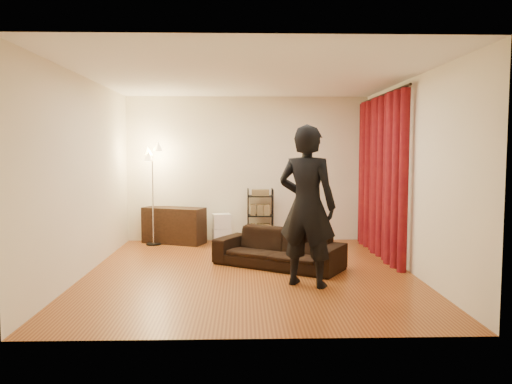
{
  "coord_description": "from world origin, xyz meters",
  "views": [
    {
      "loc": [
        -0.1,
        -6.87,
        1.7
      ],
      "look_at": [
        0.1,
        0.3,
        1.1
      ],
      "focal_mm": 35.0,
      "sensor_mm": 36.0,
      "label": 1
    }
  ],
  "objects_px": {
    "media_cabinet": "(174,225)",
    "floor_lamp": "(153,196)",
    "wire_shelf": "(260,216)",
    "person": "(307,206)",
    "storage_boxes": "(222,228)",
    "sofa": "(278,248)"
  },
  "relations": [
    {
      "from": "sofa",
      "to": "media_cabinet",
      "type": "bearing_deg",
      "value": 164.4
    },
    {
      "from": "media_cabinet",
      "to": "floor_lamp",
      "type": "relative_size",
      "value": 0.63
    },
    {
      "from": "person",
      "to": "floor_lamp",
      "type": "distance_m",
      "value": 3.7
    },
    {
      "from": "storage_boxes",
      "to": "wire_shelf",
      "type": "bearing_deg",
      "value": 1.49
    },
    {
      "from": "media_cabinet",
      "to": "storage_boxes",
      "type": "relative_size",
      "value": 2.09
    },
    {
      "from": "media_cabinet",
      "to": "storage_boxes",
      "type": "xyz_separation_m",
      "value": [
        0.87,
        0.03,
        -0.06
      ]
    },
    {
      "from": "sofa",
      "to": "storage_boxes",
      "type": "distance_m",
      "value": 2.15
    },
    {
      "from": "sofa",
      "to": "floor_lamp",
      "type": "bearing_deg",
      "value": 171.85
    },
    {
      "from": "storage_boxes",
      "to": "floor_lamp",
      "type": "xyz_separation_m",
      "value": [
        -1.22,
        -0.18,
        0.62
      ]
    },
    {
      "from": "person",
      "to": "floor_lamp",
      "type": "height_order",
      "value": "person"
    },
    {
      "from": "media_cabinet",
      "to": "floor_lamp",
      "type": "xyz_separation_m",
      "value": [
        -0.35,
        -0.15,
        0.56
      ]
    },
    {
      "from": "media_cabinet",
      "to": "floor_lamp",
      "type": "bearing_deg",
      "value": -135.75
    },
    {
      "from": "person",
      "to": "floor_lamp",
      "type": "relative_size",
      "value": 1.13
    },
    {
      "from": "media_cabinet",
      "to": "wire_shelf",
      "type": "bearing_deg",
      "value": 23.31
    },
    {
      "from": "person",
      "to": "storage_boxes",
      "type": "bearing_deg",
      "value": -42.05
    },
    {
      "from": "storage_boxes",
      "to": "sofa",
      "type": "bearing_deg",
      "value": -65.08
    },
    {
      "from": "floor_lamp",
      "to": "wire_shelf",
      "type": "bearing_deg",
      "value": 5.83
    },
    {
      "from": "person",
      "to": "wire_shelf",
      "type": "relative_size",
      "value": 2.02
    },
    {
      "from": "wire_shelf",
      "to": "person",
      "type": "bearing_deg",
      "value": -63.33
    },
    {
      "from": "storage_boxes",
      "to": "wire_shelf",
      "type": "distance_m",
      "value": 0.75
    },
    {
      "from": "person",
      "to": "sofa",
      "type": "bearing_deg",
      "value": -48.51
    },
    {
      "from": "storage_boxes",
      "to": "person",
      "type": "bearing_deg",
      "value": -68.27
    }
  ]
}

